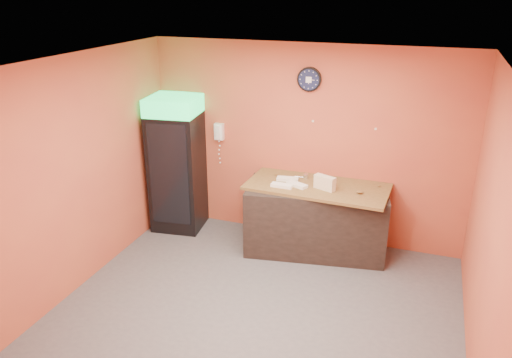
% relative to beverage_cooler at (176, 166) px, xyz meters
% --- Properties ---
extents(floor, '(4.50, 4.50, 0.00)m').
position_rel_beverage_cooler_xyz_m(floor, '(1.86, -1.60, -0.99)').
color(floor, '#47474C').
rests_on(floor, ground).
extents(back_wall, '(4.50, 0.02, 2.80)m').
position_rel_beverage_cooler_xyz_m(back_wall, '(1.86, 0.40, 0.41)').
color(back_wall, '#BB5834').
rests_on(back_wall, floor).
extents(left_wall, '(0.02, 4.00, 2.80)m').
position_rel_beverage_cooler_xyz_m(left_wall, '(-0.39, -1.60, 0.41)').
color(left_wall, '#BB5834').
rests_on(left_wall, floor).
extents(right_wall, '(0.02, 4.00, 2.80)m').
position_rel_beverage_cooler_xyz_m(right_wall, '(4.11, -1.60, 0.41)').
color(right_wall, '#BB5834').
rests_on(right_wall, floor).
extents(ceiling, '(4.50, 4.00, 0.02)m').
position_rel_beverage_cooler_xyz_m(ceiling, '(1.86, -1.60, 1.81)').
color(ceiling, white).
rests_on(ceiling, back_wall).
extents(beverage_cooler, '(0.79, 0.80, 2.02)m').
position_rel_beverage_cooler_xyz_m(beverage_cooler, '(0.00, 0.00, 0.00)').
color(beverage_cooler, black).
rests_on(beverage_cooler, floor).
extents(prep_counter, '(2.00, 1.13, 0.94)m').
position_rel_beverage_cooler_xyz_m(prep_counter, '(2.15, -0.02, -0.52)').
color(prep_counter, black).
rests_on(prep_counter, floor).
extents(wall_clock, '(0.33, 0.06, 0.33)m').
position_rel_beverage_cooler_xyz_m(wall_clock, '(1.89, 0.37, 1.33)').
color(wall_clock, black).
rests_on(wall_clock, back_wall).
extents(wall_phone, '(0.13, 0.11, 0.25)m').
position_rel_beverage_cooler_xyz_m(wall_phone, '(0.56, 0.34, 0.49)').
color(wall_phone, white).
rests_on(wall_phone, back_wall).
extents(butcher_paper, '(1.92, 0.96, 0.04)m').
position_rel_beverage_cooler_xyz_m(butcher_paper, '(2.15, -0.02, -0.03)').
color(butcher_paper, brown).
rests_on(butcher_paper, prep_counter).
extents(sub_roll_stack, '(0.31, 0.20, 0.18)m').
position_rel_beverage_cooler_xyz_m(sub_roll_stack, '(2.27, -0.12, 0.09)').
color(sub_roll_stack, beige).
rests_on(sub_roll_stack, butcher_paper).
extents(wrapped_sandwich_left, '(0.29, 0.12, 0.04)m').
position_rel_beverage_cooler_xyz_m(wrapped_sandwich_left, '(1.71, -0.24, 0.01)').
color(wrapped_sandwich_left, white).
rests_on(wrapped_sandwich_left, butcher_paper).
extents(wrapped_sandwich_mid, '(0.31, 0.23, 0.04)m').
position_rel_beverage_cooler_xyz_m(wrapped_sandwich_mid, '(1.90, -0.14, 0.01)').
color(wrapped_sandwich_mid, white).
rests_on(wrapped_sandwich_mid, butcher_paper).
extents(wrapped_sandwich_right, '(0.31, 0.16, 0.04)m').
position_rel_beverage_cooler_xyz_m(wrapped_sandwich_right, '(1.72, 0.01, 0.02)').
color(wrapped_sandwich_right, white).
rests_on(wrapped_sandwich_right, butcher_paper).
extents(kitchen_tool, '(0.07, 0.07, 0.07)m').
position_rel_beverage_cooler_xyz_m(kitchen_tool, '(1.94, 0.17, 0.03)').
color(kitchen_tool, silver).
rests_on(kitchen_tool, butcher_paper).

